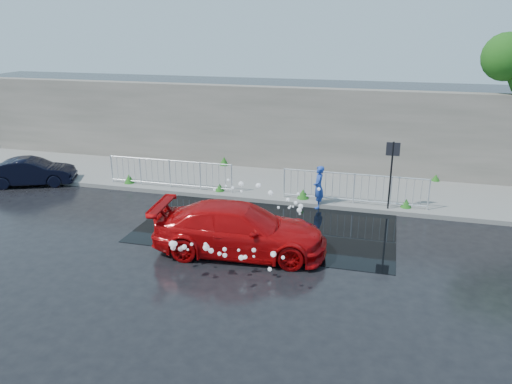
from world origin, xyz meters
TOP-DOWN VIEW (x-y plane):
  - ground at (0.00, 0.00)m, footprint 90.00×90.00m
  - pavement at (0.00, 5.00)m, footprint 30.00×4.00m
  - curb at (0.00, 3.00)m, footprint 30.00×0.25m
  - retaining_wall at (0.00, 7.20)m, footprint 30.00×0.60m
  - puddle at (0.50, 1.00)m, footprint 8.00×5.00m
  - sign_post at (4.20, 3.10)m, footprint 0.45×0.06m
  - railing_left at (-4.00, 3.35)m, footprint 5.05×0.05m
  - railing_right at (3.00, 3.35)m, footprint 5.05×0.05m
  - weeds at (-0.48, 4.52)m, footprint 12.17×3.93m
  - water_spray at (-0.05, -0.59)m, footprint 3.54×5.79m
  - red_car at (0.21, -1.22)m, footprint 5.03×2.42m
  - dark_car at (-9.66, 2.60)m, footprint 3.48×2.36m
  - person at (1.81, 3.00)m, footprint 0.44×0.60m

SIDE VIEW (x-z plane):
  - ground at x=0.00m, z-range 0.00..0.00m
  - puddle at x=0.50m, z-range 0.00..0.01m
  - pavement at x=0.00m, z-range 0.00..0.15m
  - curb at x=0.00m, z-range 0.00..0.16m
  - weeds at x=-0.48m, z-range 0.13..0.51m
  - dark_car at x=-9.66m, z-range 0.00..1.08m
  - red_car at x=0.21m, z-range 0.00..1.41m
  - railing_left at x=-4.00m, z-range 0.19..1.29m
  - railing_right at x=3.00m, z-range 0.19..1.29m
  - water_spray at x=-0.05m, z-range 0.22..1.27m
  - person at x=1.81m, z-range 0.00..1.52m
  - sign_post at x=4.20m, z-range 0.47..2.97m
  - retaining_wall at x=0.00m, z-range 0.15..3.65m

